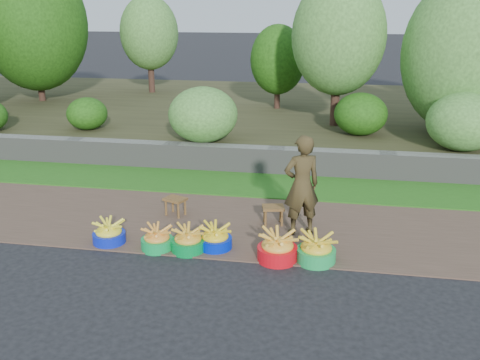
% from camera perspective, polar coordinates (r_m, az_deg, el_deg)
% --- Properties ---
extents(ground_plane, '(120.00, 120.00, 0.00)m').
position_cam_1_polar(ground_plane, '(7.40, 0.34, -8.78)').
color(ground_plane, black).
rests_on(ground_plane, ground).
extents(dirt_shoulder, '(80.00, 2.50, 0.02)m').
position_cam_1_polar(dirt_shoulder, '(8.51, 1.75, -4.94)').
color(dirt_shoulder, brown).
rests_on(dirt_shoulder, ground).
extents(grass_verge, '(80.00, 1.50, 0.04)m').
position_cam_1_polar(grass_verge, '(10.36, 3.35, -0.58)').
color(grass_verge, '#296A1A').
rests_on(grass_verge, ground).
extents(retaining_wall, '(80.00, 0.35, 0.55)m').
position_cam_1_polar(retaining_wall, '(11.09, 3.89, 2.07)').
color(retaining_wall, slate).
rests_on(retaining_wall, ground).
extents(earth_bank, '(80.00, 10.00, 0.50)m').
position_cam_1_polar(earth_bank, '(15.84, 5.84, 6.86)').
color(earth_bank, '#3A391F').
rests_on(earth_bank, ground).
extents(vegetation, '(36.94, 8.35, 4.57)m').
position_cam_1_polar(vegetation, '(14.13, 15.10, 14.43)').
color(vegetation, '#37221A').
rests_on(vegetation, earth_bank).
extents(basin_a, '(0.48, 0.48, 0.36)m').
position_cam_1_polar(basin_a, '(8.11, -13.81, -5.56)').
color(basin_a, '#0C1FC1').
rests_on(basin_a, ground).
extents(basin_b, '(0.46, 0.46, 0.34)m').
position_cam_1_polar(basin_b, '(7.80, -8.85, -6.26)').
color(basin_b, '#0B9B44').
rests_on(basin_b, ground).
extents(basin_c, '(0.49, 0.49, 0.36)m').
position_cam_1_polar(basin_c, '(7.68, -5.56, -6.45)').
color(basin_c, '#008032').
rests_on(basin_c, ground).
extents(basin_d, '(0.49, 0.49, 0.36)m').
position_cam_1_polar(basin_d, '(7.73, -2.67, -6.23)').
color(basin_d, '#001DC5').
rests_on(basin_d, ground).
extents(basin_e, '(0.55, 0.55, 0.41)m').
position_cam_1_polar(basin_e, '(7.40, 4.01, -7.23)').
color(basin_e, red).
rests_on(basin_e, ground).
extents(basin_f, '(0.54, 0.54, 0.40)m').
position_cam_1_polar(basin_f, '(7.41, 8.13, -7.38)').
color(basin_f, green).
rests_on(basin_f, ground).
extents(stool_left, '(0.41, 0.37, 0.30)m').
position_cam_1_polar(stool_left, '(8.90, -6.92, -2.29)').
color(stool_left, brown).
rests_on(stool_left, dirt_shoulder).
extents(stool_right, '(0.39, 0.33, 0.30)m').
position_cam_1_polar(stool_right, '(8.49, 3.57, -3.21)').
color(stool_right, brown).
rests_on(stool_right, dirt_shoulder).
extents(vendor_woman, '(0.66, 0.57, 1.54)m').
position_cam_1_polar(vendor_woman, '(8.02, 6.59, -0.56)').
color(vendor_woman, black).
rests_on(vendor_woman, dirt_shoulder).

